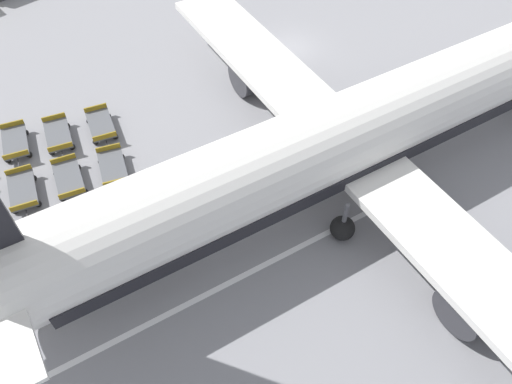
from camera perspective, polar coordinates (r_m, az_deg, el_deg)
ground_plane at (r=38.36m, az=3.73°, el=16.04°), size 500.00×500.00×0.00m
airplane at (r=26.94m, az=12.42°, el=7.05°), size 35.57×44.57×13.12m
baggage_dolly_row_mid_a_col_a at (r=33.13m, az=-25.81°, el=5.10°), size 3.67×1.93×0.92m
baggage_dolly_row_mid_a_col_b at (r=30.12m, az=-25.10°, el=0.13°), size 3.67×1.89×0.92m
baggage_dolly_row_mid_a_col_c at (r=27.25m, az=-24.43°, el=-6.39°), size 3.67×1.96×0.92m
baggage_dolly_row_mid_b_col_a at (r=32.59m, az=-21.67°, el=6.05°), size 3.67×1.92×0.92m
baggage_dolly_row_mid_b_col_b at (r=29.74m, az=-20.61°, el=1.40°), size 3.67×1.87×0.92m
baggage_dolly_row_mid_b_col_c at (r=26.87m, az=-19.79°, el=-5.14°), size 3.67×1.97×0.92m
baggage_dolly_row_far_col_a at (r=32.41m, az=-17.29°, el=7.29°), size 3.67×1.90×0.92m
baggage_dolly_row_far_col_b at (r=29.56m, az=-16.03°, el=2.66°), size 3.67×2.05×0.92m
baggage_dolly_row_far_col_c at (r=26.71m, az=-14.67°, el=-3.63°), size 3.67×1.98×0.92m
stand_guidance_stripe at (r=24.64m, az=-2.11°, el=-9.86°), size 1.29×23.52×0.01m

